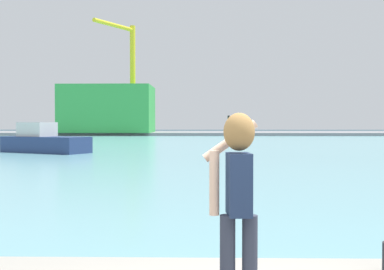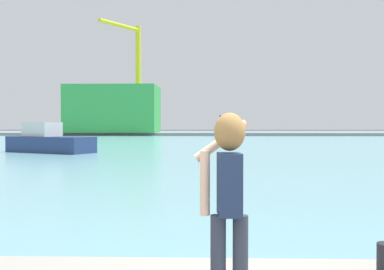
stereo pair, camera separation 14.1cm
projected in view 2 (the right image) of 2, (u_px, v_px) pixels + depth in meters
ground_plane at (211, 144)px, 53.98m from camera, size 220.00×220.00×0.00m
harbor_water at (211, 143)px, 55.98m from camera, size 140.00×100.00×0.02m
far_shore_dock at (210, 133)px, 95.93m from camera, size 140.00×20.00×0.52m
person_photographer at (228, 188)px, 4.42m from camera, size 0.53×0.55×1.74m
boat_moored at (49, 142)px, 37.95m from camera, size 7.46×5.48×2.32m
warehouse_left at (114, 109)px, 91.50m from camera, size 16.38×11.76×8.59m
port_crane at (135, 69)px, 89.55m from camera, size 5.90×9.90×19.57m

